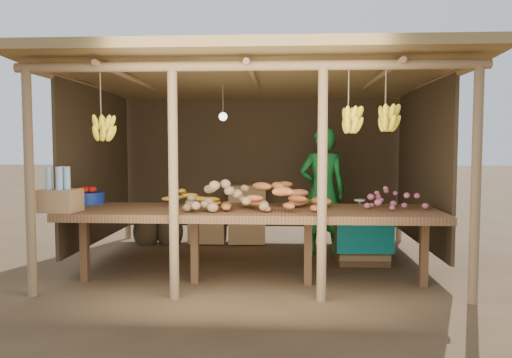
{
  "coord_description": "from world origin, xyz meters",
  "views": [
    {
      "loc": [
        0.34,
        -6.15,
        1.47
      ],
      "look_at": [
        0.0,
        0.0,
        1.05
      ],
      "focal_mm": 35.0,
      "sensor_mm": 36.0,
      "label": 1
    }
  ],
  "objects": [
    {
      "name": "ground",
      "position": [
        0.0,
        0.0,
        0.0
      ],
      "size": [
        60.0,
        60.0,
        0.0
      ],
      "primitive_type": "plane",
      "color": "brown",
      "rests_on": "ground"
    },
    {
      "name": "stall_structure",
      "position": [
        -0.01,
        -0.08,
        1.92
      ],
      "size": [
        4.7,
        3.5,
        2.43
      ],
      "color": "#94724C",
      "rests_on": "ground"
    },
    {
      "name": "counter",
      "position": [
        0.0,
        -0.95,
        0.74
      ],
      "size": [
        3.9,
        1.05,
        0.8
      ],
      "color": "brown",
      "rests_on": "ground"
    },
    {
      "name": "potato_heap",
      "position": [
        -0.27,
        -1.09,
        0.98
      ],
      "size": [
        1.04,
        0.86,
        0.36
      ],
      "primitive_type": null,
      "rotation": [
        0.0,
        0.0,
        -0.41
      ],
      "color": "#95744D",
      "rests_on": "counter"
    },
    {
      "name": "sweet_potato_heap",
      "position": [
        0.26,
        -0.97,
        0.98
      ],
      "size": [
        1.21,
        0.97,
        0.36
      ],
      "primitive_type": null,
      "rotation": [
        0.0,
        0.0,
        -0.37
      ],
      "color": "#C26832",
      "rests_on": "counter"
    },
    {
      "name": "onion_heap",
      "position": [
        1.51,
        -0.92,
        0.98
      ],
      "size": [
        0.78,
        0.58,
        0.35
      ],
      "primitive_type": null,
      "rotation": [
        0.0,
        0.0,
        0.26
      ],
      "color": "#AC535F",
      "rests_on": "counter"
    },
    {
      "name": "banana_pile",
      "position": [
        -0.7,
        -0.64,
        0.97
      ],
      "size": [
        0.63,
        0.47,
        0.35
      ],
      "primitive_type": null,
      "rotation": [
        0.0,
        0.0,
        0.25
      ],
      "color": "gold",
      "rests_on": "counter"
    },
    {
      "name": "tomato_basin",
      "position": [
        -1.9,
        -0.59,
        0.88
      ],
      "size": [
        0.38,
        0.38,
        0.2
      ],
      "rotation": [
        0.0,
        0.0,
        0.25
      ],
      "color": "navy",
      "rests_on": "counter"
    },
    {
      "name": "bottle_box",
      "position": [
        -1.9,
        -1.28,
        0.97
      ],
      "size": [
        0.39,
        0.32,
        0.46
      ],
      "color": "#9F7447",
      "rests_on": "counter"
    },
    {
      "name": "vendor",
      "position": [
        0.87,
        0.53,
        0.85
      ],
      "size": [
        0.64,
        0.44,
        1.71
      ],
      "primitive_type": "imported",
      "rotation": [
        0.0,
        0.0,
        3.19
      ],
      "color": "#186E29",
      "rests_on": "ground"
    },
    {
      "name": "tarp_crate",
      "position": [
        1.32,
        0.08,
        0.33
      ],
      "size": [
        0.7,
        0.6,
        0.81
      ],
      "color": "brown",
      "rests_on": "ground"
    },
    {
      "name": "carton_stack",
      "position": [
        -0.4,
        1.2,
        0.38
      ],
      "size": [
        1.15,
        0.46,
        0.86
      ],
      "color": "#9F7447",
      "rests_on": "ground"
    },
    {
      "name": "burlap_sacks",
      "position": [
        -1.51,
        1.07,
        0.23
      ],
      "size": [
        0.74,
        0.39,
        0.53
      ],
      "color": "#43331F",
      "rests_on": "ground"
    }
  ]
}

